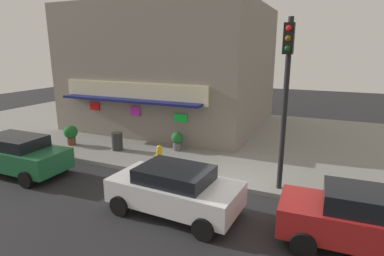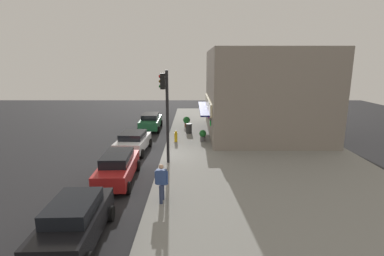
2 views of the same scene
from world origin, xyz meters
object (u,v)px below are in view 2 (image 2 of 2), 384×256
Objects in this scene: traffic_light at (166,105)px; trash_can at (189,128)px; parked_car_black at (75,221)px; parked_car_red at (118,167)px; potted_plant_by_doorway at (187,121)px; pedestrian at (162,181)px; parked_car_green at (151,121)px; fire_hydrant at (176,136)px; parked_car_white at (133,142)px; potted_plant_by_window at (203,135)px.

trash_can is at bearing 170.53° from traffic_light.
traffic_light is at bearing 162.96° from parked_car_black.
traffic_light is 4.72m from parked_car_red.
potted_plant_by_doorway is (-2.71, -0.26, 0.16)m from trash_can.
parked_car_green is at bearing -170.19° from pedestrian.
fire_hydrant is at bearing 176.46° from traffic_light.
fire_hydrant is at bearing 160.36° from parked_car_red.
trash_can is 4.36m from parked_car_green.
pedestrian reaches higher than trash_can.
potted_plant_by_doorway is 0.25× the size of parked_car_white.
potted_plant_by_window is 0.22× the size of parked_car_white.
parked_car_black is (19.01, -3.62, 0.10)m from potted_plant_by_doorway.
fire_hydrant reaches higher than trash_can.
fire_hydrant is at bearing -7.60° from potted_plant_by_doorway.
trash_can is (-7.96, 1.33, -3.25)m from traffic_light.
pedestrian reaches higher than fire_hydrant.
parked_car_green is 7.39m from parked_car_white.
parked_car_green reaches higher than potted_plant_by_window.
trash_can is 13.41m from pedestrian.
trash_can is 0.21× the size of parked_car_white.
traffic_light is at bearing 44.27° from parked_car_white.
parked_car_red is at bearing -42.20° from traffic_light.
fire_hydrant is 5.82m from parked_car_green.
trash_can is 0.19× the size of parked_car_red.
parked_car_white is (7.93, -3.74, 0.03)m from potted_plant_by_doorway.
pedestrian is (10.40, -0.07, 0.55)m from fire_hydrant.
parked_car_black reaches higher than trash_can.
pedestrian is at bearing -11.90° from potted_plant_by_window.
parked_car_red is (7.94, -4.92, 0.16)m from potted_plant_by_window.
parked_car_green is (-4.88, -4.93, 0.15)m from potted_plant_by_window.
trash_can is 11.30m from parked_car_red.
traffic_light is at bearing -5.70° from potted_plant_by_doorway.
potted_plant_by_doorway is at bearing 165.31° from parked_car_red.
parked_car_white is at bearing -25.26° from potted_plant_by_doorway.
trash_can is 0.20× the size of parked_car_green.
traffic_light is at bearing -177.41° from pedestrian.
parked_car_black is at bearing -17.04° from traffic_light.
potted_plant_by_doorway is 3.55m from parked_car_green.
potted_plant_by_window is (-5.25, 2.49, -3.18)m from traffic_light.
parked_car_green is at bearing -119.95° from trash_can.
parked_car_black is (18.47, -0.11, 0.04)m from parked_car_green.
parked_car_black reaches higher than potted_plant_by_doorway.
pedestrian is at bearing -4.64° from trash_can.
traffic_light is 6.03m from pedestrian.
parked_car_green is 18.47m from parked_car_black.
parked_car_white is at bearing -135.73° from traffic_light.
parked_car_white reaches higher than potted_plant_by_doorway.
traffic_light is at bearing -25.33° from potted_plant_by_window.
traffic_light is 1.40× the size of parked_car_white.
trash_can is at bearing 175.36° from pedestrian.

